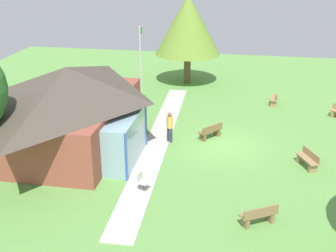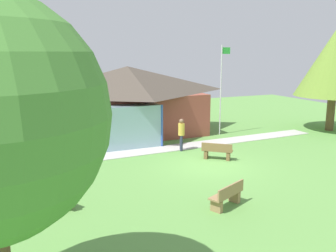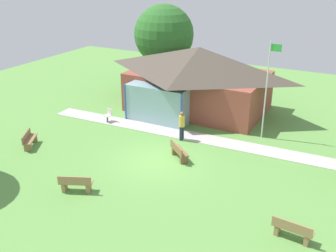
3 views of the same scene
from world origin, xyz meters
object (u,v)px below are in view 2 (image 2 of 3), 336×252
object	(u,v)px
tree_behind_pavilion_left	(47,67)
tree_east_hedge	(335,62)
pavilion	(128,99)
flagpole	(221,86)
bench_rear_near_path	(217,152)
bench_front_center	(227,196)
bench_mid_left	(55,195)
patio_chair_west	(79,153)
visitor_on_path	(181,132)

from	to	relation	value
tree_behind_pavilion_left	tree_east_hedge	size ratio (longest dim) A/B	0.97
pavilion	flagpole	distance (m)	5.98
bench_rear_near_path	tree_behind_pavilion_left	world-z (taller)	tree_behind_pavilion_left
pavilion	bench_front_center	distance (m)	12.35
flagpole	bench_mid_left	size ratio (longest dim) A/B	3.72
pavilion	tree_east_hedge	size ratio (longest dim) A/B	1.45
patio_chair_west	bench_front_center	bearing A→B (deg)	132.15
bench_rear_near_path	patio_chair_west	size ratio (longest dim) A/B	1.66
bench_front_center	tree_east_hedge	xyz separation A→B (m)	(13.23, 7.78, 4.16)
bench_rear_near_path	patio_chair_west	distance (m)	6.75
tree_behind_pavilion_left	patio_chair_west	bearing A→B (deg)	-87.32
tree_behind_pavilion_left	tree_east_hedge	distance (m)	18.99
bench_mid_left	visitor_on_path	size ratio (longest dim) A/B	0.87
pavilion	bench_front_center	xyz separation A→B (m)	(-0.41, -12.20, -1.86)
bench_rear_near_path	bench_front_center	xyz separation A→B (m)	(-2.65, -4.99, 0.00)
flagpole	bench_front_center	size ratio (longest dim) A/B	3.64
visitor_on_path	tree_behind_pavilion_left	bearing A→B (deg)	-127.93
bench_mid_left	flagpole	bearing A→B (deg)	92.90
bench_front_center	tree_behind_pavilion_left	world-z (taller)	tree_behind_pavilion_left
pavilion	tree_behind_pavilion_left	xyz separation A→B (m)	(-4.43, 3.52, 1.98)
pavilion	tree_east_hedge	xyz separation A→B (m)	(12.82, -4.42, 2.30)
bench_front_center	visitor_on_path	size ratio (longest dim) A/B	0.89
tree_behind_pavilion_left	bench_front_center	bearing A→B (deg)	-75.64
flagpole	patio_chair_west	bearing A→B (deg)	-166.46
bench_rear_near_path	bench_mid_left	distance (m)	8.40
tree_behind_pavilion_left	pavilion	bearing A→B (deg)	-38.43
pavilion	bench_mid_left	world-z (taller)	pavilion
bench_mid_left	tree_east_hedge	distance (m)	19.77
bench_mid_left	patio_chair_west	distance (m)	5.31
flagpole	bench_front_center	world-z (taller)	flagpole
pavilion	bench_rear_near_path	bearing A→B (deg)	-72.71
flagpole	bench_front_center	xyz separation A→B (m)	(-5.77, -9.71, -2.71)
pavilion	flagpole	world-z (taller)	flagpole
bench_rear_near_path	bench_front_center	size ratio (longest dim) A/B	0.92
bench_front_center	tree_east_hedge	world-z (taller)	tree_east_hedge
visitor_on_path	tree_behind_pavilion_left	xyz separation A→B (m)	(-5.78, 8.55, 3.22)
bench_rear_near_path	tree_east_hedge	xyz separation A→B (m)	(10.58, 2.80, 4.16)
patio_chair_west	tree_east_hedge	xyz separation A→B (m)	(16.87, 0.34, 4.15)
bench_rear_near_path	tree_behind_pavilion_left	distance (m)	13.21
pavilion	bench_front_center	bearing A→B (deg)	-91.90
flagpole	visitor_on_path	distance (m)	5.20
bench_mid_left	tree_east_hedge	world-z (taller)	tree_east_hedge
pavilion	bench_rear_near_path	xyz separation A→B (m)	(2.25, -7.21, -1.86)
tree_behind_pavilion_left	tree_east_hedge	xyz separation A→B (m)	(17.25, -7.93, 0.32)
bench_rear_near_path	tree_behind_pavilion_left	bearing A→B (deg)	162.42
bench_front_center	tree_east_hedge	size ratio (longest dim) A/B	0.23
bench_mid_left	tree_east_hedge	size ratio (longest dim) A/B	0.22
patio_chair_west	tree_behind_pavilion_left	size ratio (longest dim) A/B	0.13
bench_front_center	patio_chair_west	distance (m)	8.29
flagpole	bench_rear_near_path	bearing A→B (deg)	-123.45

